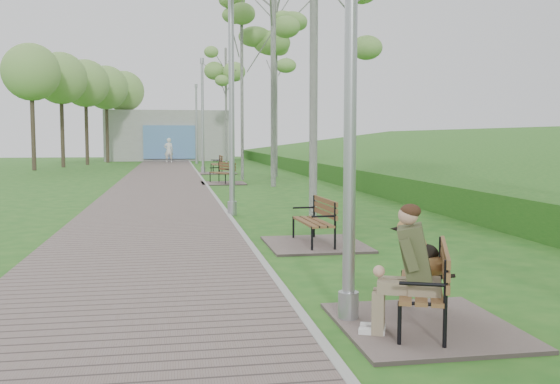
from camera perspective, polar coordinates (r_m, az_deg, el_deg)
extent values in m
cube|color=#72605C|center=(22.66, -10.94, 0.28)|extent=(3.50, 67.00, 0.04)
cube|color=#999993|center=(22.69, -6.52, 0.36)|extent=(0.10, 67.00, 0.05)
cube|color=#477B29|center=(24.99, 22.36, 0.38)|extent=(14.00, 70.00, 1.60)
cube|color=#9E9E99|center=(52.08, -10.08, 5.09)|extent=(10.00, 5.00, 4.00)
cube|color=#5380B9|center=(49.48, -10.08, 4.52)|extent=(4.00, 0.20, 2.60)
cube|color=#72605C|center=(6.36, 13.11, -11.84)|extent=(1.65, 1.83, 0.04)
cube|color=brown|center=(6.24, 12.76, -8.44)|extent=(0.90, 1.43, 0.04)
cube|color=brown|center=(6.19, 14.85, -6.24)|extent=(0.55, 1.29, 0.30)
cube|color=#72605C|center=(10.74, 3.25, -4.80)|extent=(1.65, 1.83, 0.04)
cube|color=brown|center=(10.67, 3.00, -2.74)|extent=(0.47, 1.39, 0.04)
cube|color=brown|center=(10.70, 4.14, -1.39)|extent=(0.10, 1.37, 0.30)
cube|color=#72605C|center=(25.10, -5.22, 0.80)|extent=(1.73, 1.93, 0.04)
cube|color=brown|center=(25.07, -5.34, 1.74)|extent=(0.96, 1.50, 0.04)
cube|color=brown|center=(25.17, -4.88, 2.35)|extent=(0.59, 1.35, 0.32)
cube|color=#72605C|center=(32.32, -5.76, 1.73)|extent=(1.90, 2.11, 0.04)
cube|color=brown|center=(32.30, -5.86, 2.53)|extent=(0.49, 1.59, 0.04)
cube|color=brown|center=(32.31, -5.41, 3.04)|extent=(0.06, 1.58, 0.35)
cylinder|color=#9FA2A7|center=(6.39, 6.26, -10.40)|extent=(0.21, 0.21, 0.31)
cylinder|color=#9FA2A7|center=(6.20, 6.48, 11.73)|extent=(0.12, 0.12, 5.16)
cylinder|color=#9FA2A7|center=(14.92, -4.39, -1.49)|extent=(0.22, 0.22, 0.33)
cylinder|color=#9FA2A7|center=(14.85, -4.46, 8.56)|extent=(0.13, 0.13, 5.55)
cylinder|color=#9FA2A7|center=(32.55, -7.04, 2.01)|extent=(0.23, 0.23, 0.34)
cylinder|color=#9FA2A7|center=(32.52, -7.09, 6.72)|extent=(0.14, 0.14, 5.70)
cylinder|color=#9FA2A7|center=(32.74, -7.14, 11.81)|extent=(0.21, 0.21, 0.28)
cylinder|color=#9FA2A7|center=(44.32, -7.60, 2.77)|extent=(0.22, 0.22, 0.32)
cylinder|color=#9FA2A7|center=(44.29, -7.64, 6.04)|extent=(0.13, 0.13, 5.38)
cylinder|color=#9FA2A7|center=(44.43, -7.68, 9.59)|extent=(0.19, 0.19, 0.27)
imported|color=silver|center=(46.17, -10.14, 3.76)|extent=(0.72, 0.52, 1.82)
cylinder|color=silver|center=(12.95, 3.12, 16.35)|extent=(0.20, 0.20, 8.80)
cylinder|color=silver|center=(20.52, 6.41, 10.25)|extent=(0.15, 0.15, 7.48)
ellipsoid|color=#7DAD54|center=(20.88, 6.48, 16.80)|extent=(2.22, 2.22, 3.29)
cylinder|color=silver|center=(23.67, -0.62, 11.75)|extent=(0.19, 0.19, 9.26)
cylinder|color=silver|center=(29.64, -0.39, 10.43)|extent=(0.18, 0.18, 9.30)
ellipsoid|color=#7DAD54|center=(30.07, -0.40, 16.08)|extent=(2.54, 2.54, 4.09)
cylinder|color=silver|center=(27.50, -3.50, 9.95)|extent=(0.16, 0.16, 8.46)
ellipsoid|color=#7DAD54|center=(27.87, -3.53, 15.51)|extent=(2.37, 2.37, 3.72)
cylinder|color=silver|center=(39.34, -0.37, 9.15)|extent=(0.17, 0.17, 9.40)
ellipsoid|color=#7DAD54|center=(39.68, -0.37, 13.49)|extent=(2.39, 2.39, 4.14)
cylinder|color=silver|center=(45.54, -4.96, 7.85)|extent=(0.18, 0.18, 8.25)
ellipsoid|color=#7DAD54|center=(45.75, -4.98, 11.15)|extent=(2.58, 2.58, 3.63)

